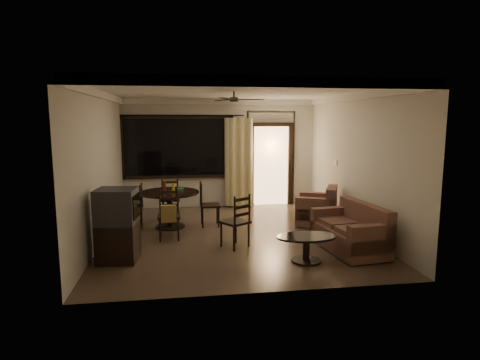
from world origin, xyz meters
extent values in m
plane|color=#7F6651|center=(0.00, 0.00, 0.00)|extent=(5.50, 5.50, 0.00)
plane|color=beige|center=(0.00, 2.75, 1.40)|extent=(5.00, 0.00, 5.00)
plane|color=beige|center=(0.00, -2.75, 1.40)|extent=(5.00, 0.00, 5.00)
plane|color=beige|center=(-2.50, 0.00, 1.40)|extent=(0.00, 5.50, 5.50)
plane|color=beige|center=(2.50, 0.00, 1.40)|extent=(0.00, 5.50, 5.50)
plane|color=white|center=(0.00, 0.00, 2.80)|extent=(5.50, 5.50, 0.00)
cube|color=black|center=(-1.10, 2.72, 1.57)|extent=(2.70, 0.04, 1.45)
cylinder|color=black|center=(-1.00, 2.63, 2.38)|extent=(3.20, 0.03, 0.03)
cube|color=#FFC684|center=(1.35, 2.71, 1.05)|extent=(0.91, 0.03, 2.08)
cube|color=white|center=(2.48, 1.05, 1.30)|extent=(0.02, 0.18, 0.12)
cylinder|color=black|center=(0.00, 0.00, 2.74)|extent=(0.03, 0.03, 0.12)
cylinder|color=black|center=(0.00, 0.00, 2.65)|extent=(0.16, 0.16, 0.08)
cylinder|color=black|center=(-1.28, 0.74, 0.75)|extent=(1.24, 1.24, 0.04)
cylinder|color=black|center=(-1.28, 0.74, 0.38)|extent=(0.12, 0.12, 0.72)
cylinder|color=black|center=(-1.28, 0.74, 0.02)|extent=(0.62, 0.62, 0.03)
cylinder|color=maroon|center=(-1.38, 0.79, 0.88)|extent=(0.06, 0.06, 0.22)
cylinder|color=gold|center=(-1.19, 0.69, 0.86)|extent=(0.06, 0.06, 0.18)
cube|color=#237433|center=(-1.05, 0.87, 0.80)|extent=(0.14, 0.10, 0.05)
cube|color=black|center=(-2.05, 0.73, 0.45)|extent=(0.42, 0.42, 0.04)
cube|color=black|center=(-0.43, 0.75, 0.45)|extent=(0.42, 0.42, 0.04)
cube|color=black|center=(-1.27, -0.11, 0.45)|extent=(0.42, 0.42, 0.04)
cube|color=#A99648|center=(-1.27, -0.34, 0.55)|extent=(0.28, 0.08, 0.32)
cube|color=black|center=(-1.28, 1.54, 0.45)|extent=(0.42, 0.42, 0.04)
cube|color=black|center=(-2.05, -1.21, 0.31)|extent=(0.68, 0.63, 0.63)
cube|color=black|center=(-2.05, -1.21, 0.91)|extent=(0.68, 0.63, 0.56)
cube|color=black|center=(-1.74, -1.25, 0.91)|extent=(0.07, 0.45, 0.38)
cube|color=#462120|center=(1.86, -1.25, 0.21)|extent=(0.97, 1.58, 0.37)
cube|color=#462120|center=(2.16, -1.22, 0.51)|extent=(0.36, 1.51, 0.61)
cube|color=#462120|center=(1.94, -1.91, 0.39)|extent=(0.81, 0.26, 0.47)
cube|color=#462120|center=(1.78, -0.59, 0.39)|extent=(0.81, 0.26, 0.47)
cube|color=#462120|center=(1.81, -1.26, 0.42)|extent=(0.71, 1.37, 0.11)
cube|color=#462120|center=(1.88, 0.53, 0.21)|extent=(1.09, 1.09, 0.39)
cube|color=#462120|center=(2.17, 0.40, 0.53)|extent=(0.52, 0.83, 0.63)
cube|color=#462120|center=(1.75, 0.23, 0.41)|extent=(0.82, 0.50, 0.48)
cube|color=#462120|center=(2.02, 0.82, 0.41)|extent=(0.82, 0.50, 0.48)
cube|color=#462120|center=(1.84, 0.55, 0.43)|extent=(0.79, 0.81, 0.12)
ellipsoid|color=#131353|center=(1.84, 0.55, 0.54)|extent=(0.35, 0.29, 0.10)
ellipsoid|color=black|center=(0.95, -1.69, 0.41)|extent=(0.97, 0.58, 0.03)
cylinder|color=black|center=(0.95, -1.69, 0.21)|extent=(0.11, 0.11, 0.39)
cylinder|color=black|center=(0.95, -1.69, 0.02)|extent=(0.48, 0.48, 0.03)
cube|color=black|center=(-0.09, -0.78, 0.46)|extent=(0.60, 0.60, 0.04)
camera|label=1|loc=(-1.00, -7.68, 2.26)|focal=30.00mm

